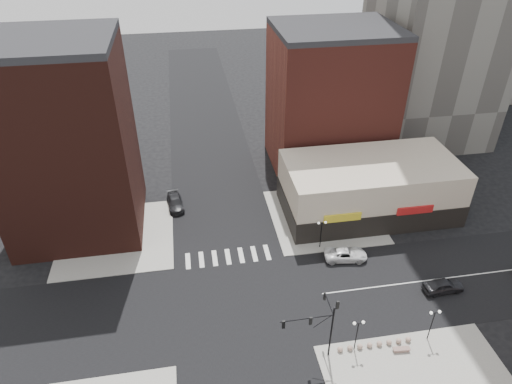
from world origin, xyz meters
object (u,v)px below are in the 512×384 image
object	(u,v)px
dark_sedan_east	(443,286)
street_lamp_ne	(322,228)
white_suv	(346,254)
stone_bench	(401,349)
traffic_signal	(322,321)
street_lamp_se_a	(358,328)
street_lamp_se_b	(434,318)
dark_sedan_north	(175,202)

from	to	relation	value
dark_sedan_east	street_lamp_ne	bearing A→B (deg)	48.86
white_suv	stone_bench	size ratio (longest dim) A/B	3.03
traffic_signal	dark_sedan_east	bearing A→B (deg)	19.74
street_lamp_se_a	street_lamp_ne	bearing A→B (deg)	86.42
traffic_signal	street_lamp_se_b	bearing A→B (deg)	-0.82
stone_bench	dark_sedan_north	bearing A→B (deg)	131.34
street_lamp_se_b	white_suv	distance (m)	14.32
street_lamp_ne	stone_bench	world-z (taller)	street_lamp_ne
traffic_signal	dark_sedan_north	size ratio (longest dim) A/B	1.47
traffic_signal	white_suv	size ratio (longest dim) A/B	1.44
white_suv	dark_sedan_north	xyz separation A→B (m)	(-21.11, 15.05, 0.02)
dark_sedan_east	stone_bench	distance (m)	11.06
street_lamp_se_b	stone_bench	xyz separation A→B (m)	(-3.35, -1.00, -2.95)
street_lamp_ne	dark_sedan_east	size ratio (longest dim) A/B	0.87
street_lamp_ne	dark_sedan_north	distance (m)	22.44
street_lamp_se_b	street_lamp_se_a	bearing A→B (deg)	180.00
traffic_signal	dark_sedan_east	distance (m)	18.32
street_lamp_se_b	stone_bench	bearing A→B (deg)	-163.38
white_suv	street_lamp_se_b	bearing A→B (deg)	-154.37
street_lamp_se_a	street_lamp_se_b	bearing A→B (deg)	0.00
dark_sedan_east	stone_bench	world-z (taller)	dark_sedan_east
dark_sedan_east	stone_bench	size ratio (longest dim) A/B	2.68
street_lamp_se_a	traffic_signal	bearing A→B (deg)	177.43
street_lamp_se_b	dark_sedan_east	world-z (taller)	street_lamp_se_b
street_lamp_se_b	street_lamp_ne	world-z (taller)	same
traffic_signal	white_suv	xyz separation A→B (m)	(7.37, 13.23, -4.21)
street_lamp_ne	white_suv	size ratio (longest dim) A/B	0.77
traffic_signal	stone_bench	world-z (taller)	traffic_signal
traffic_signal	dark_sedan_east	size ratio (longest dim) A/B	1.63
street_lamp_se_b	dark_sedan_east	bearing A→B (deg)	50.93
dark_sedan_north	stone_bench	bearing A→B (deg)	-59.91
street_lamp_se_a	dark_sedan_east	bearing A→B (deg)	25.43
stone_bench	white_suv	bearing A→B (deg)	98.53
street_lamp_se_b	traffic_signal	bearing A→B (deg)	179.18
white_suv	street_lamp_ne	bearing A→B (deg)	52.52
street_lamp_ne	stone_bench	bearing A→B (deg)	-77.88
dark_sedan_north	street_lamp_se_b	bearing A→B (deg)	-54.98
street_lamp_ne	white_suv	distance (m)	4.48
street_lamp_se_a	street_lamp_ne	world-z (taller)	same
dark_sedan_north	white_suv	bearing A→B (deg)	-42.35
street_lamp_ne	dark_sedan_north	bearing A→B (deg)	146.07
dark_sedan_east	stone_bench	xyz separation A→B (m)	(-8.38, -7.20, -0.48)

